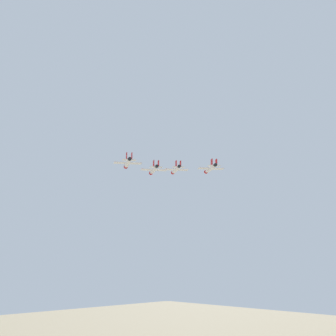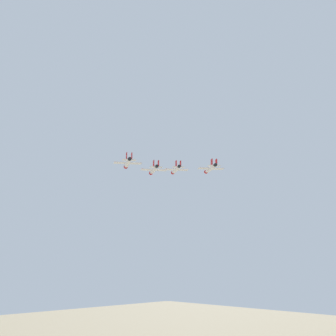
# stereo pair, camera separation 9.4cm
# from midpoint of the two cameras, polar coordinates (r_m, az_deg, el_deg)

# --- Properties ---
(jet_lead) EXTENTS (12.86, 16.27, 3.88)m
(jet_lead) POSITION_cam_midpoint_polar(r_m,az_deg,el_deg) (216.65, 0.92, -0.19)
(jet_lead) COLOR white
(jet_left_wingman) EXTENTS (12.44, 16.19, 3.83)m
(jet_left_wingman) POSITION_cam_midpoint_polar(r_m,az_deg,el_deg) (199.88, -1.76, -0.21)
(jet_left_wingman) COLOR white
(jet_right_wingman) EXTENTS (12.98, 16.33, 3.91)m
(jet_right_wingman) POSITION_cam_midpoint_polar(r_m,az_deg,el_deg) (205.16, 5.10, -0.05)
(jet_right_wingman) COLOR white
(jet_left_outer) EXTENTS (12.37, 15.88, 3.77)m
(jet_left_outer) POSITION_cam_midpoint_polar(r_m,az_deg,el_deg) (184.15, -4.91, 0.60)
(jet_left_outer) COLOR white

